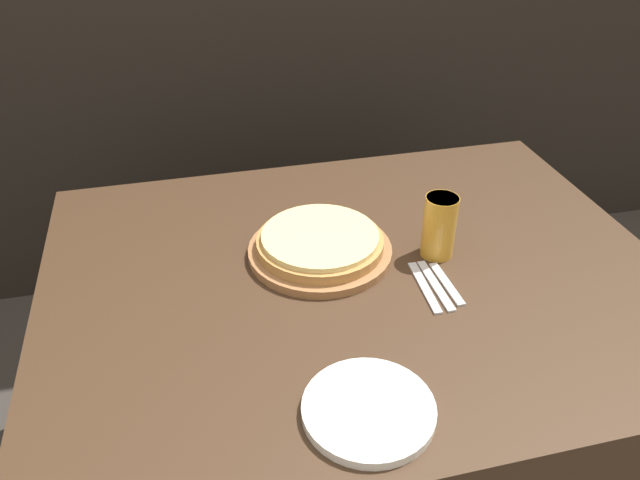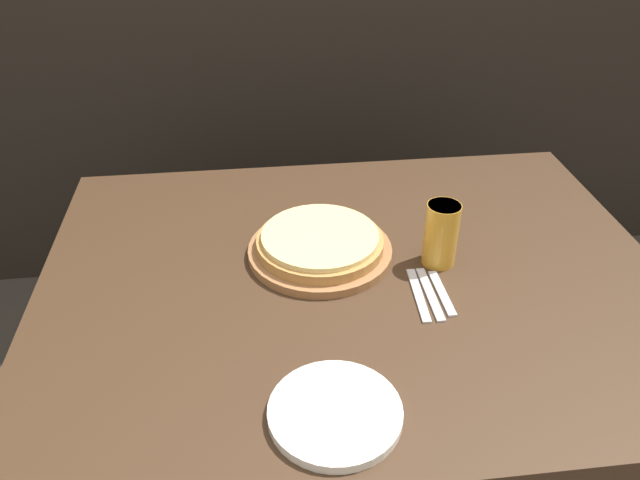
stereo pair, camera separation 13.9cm
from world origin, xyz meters
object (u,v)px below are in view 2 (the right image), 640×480
Objects in this scene: pizza_on_board at (320,245)px; beer_glass at (441,232)px; dinner_plate at (335,413)px; dinner_knife at (430,294)px; fork at (418,295)px; spoon at (442,293)px.

pizza_on_board is 0.27m from beer_glass.
dinner_plate is 0.38m from dinner_knife.
fork is 0.02m from dinner_knife.
pizza_on_board is at bearing 140.85° from dinner_knife.
beer_glass is (0.26, -0.06, 0.05)m from pizza_on_board.
spoon is (0.05, 0.00, 0.00)m from fork.
dinner_knife is (0.21, -0.17, -0.02)m from pizza_on_board.
dinner_knife is (0.24, 0.29, -0.01)m from dinner_plate.
beer_glass is 0.14m from dinner_knife.
spoon is (0.26, 0.29, -0.01)m from dinner_plate.
dinner_knife is at bearing 180.00° from spoon.
spoon is at bearing -101.24° from beer_glass.
pizza_on_board is 2.20× the size of spoon.
pizza_on_board reaches higher than dinner_knife.
dinner_knife is (-0.05, -0.11, -0.08)m from beer_glass.
dinner_plate is 1.29× the size of dinner_knife.
pizza_on_board is 2.22× the size of beer_glass.
dinner_plate is 0.39m from spoon.
beer_glass is 0.84× the size of fork.
dinner_knife is at bearing 0.00° from fork.
pizza_on_board is at bearing 86.26° from dinner_plate.
beer_glass is at bearing 67.20° from dinner_knife.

